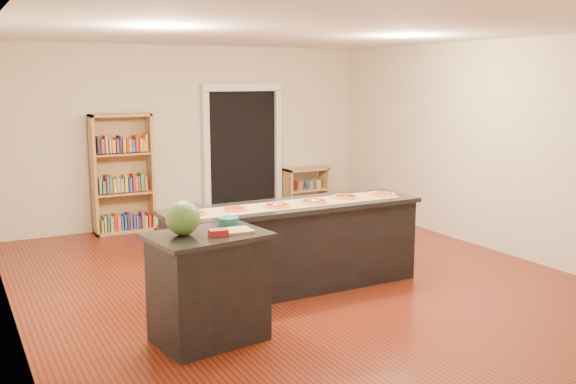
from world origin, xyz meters
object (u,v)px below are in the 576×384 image
kitchen_island (294,246)px  low_shelf (306,190)px  side_counter (208,287)px  watermelon (183,218)px  waste_bin (192,215)px  bookshelf (123,174)px

kitchen_island → low_shelf: bearing=57.9°
side_counter → watermelon: 0.66m
side_counter → waste_bin: side_counter is taller
low_shelf → waste_bin: (-2.15, -0.13, -0.20)m
kitchen_island → watermelon: 1.88m
kitchen_island → watermelon: (-1.55, -0.85, 0.64)m
kitchen_island → low_shelf: size_ratio=3.75×
kitchen_island → side_counter: (-1.35, -0.90, 0.01)m
watermelon → kitchen_island: bearing=28.9°
waste_bin → watermelon: (-1.59, -4.26, 0.94)m
waste_bin → watermelon: size_ratio=1.22×
side_counter → bookshelf: 4.48m
bookshelf → waste_bin: bookshelf is taller
kitchen_island → bookshelf: size_ratio=1.63×
bookshelf → watermelon: bearing=-97.4°
watermelon → low_shelf: bearing=49.6°
low_shelf → watermelon: watermelon is taller
side_counter → waste_bin: 4.53m
side_counter → low_shelf: (3.54, 4.44, -0.11)m
bookshelf → low_shelf: size_ratio=2.31×
bookshelf → waste_bin: 1.25m
waste_bin → watermelon: watermelon is taller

